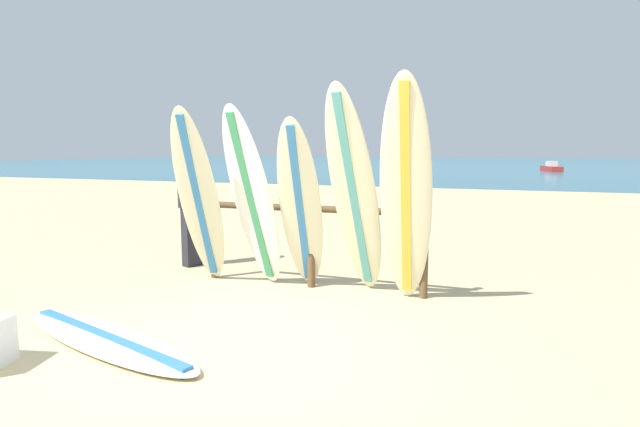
% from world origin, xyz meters
% --- Properties ---
extents(ground_plane, '(120.00, 120.00, 0.00)m').
position_xyz_m(ground_plane, '(0.00, 0.00, 0.00)').
color(ground_plane, '#CCB784').
extents(ocean_water, '(120.00, 80.00, 0.01)m').
position_xyz_m(ocean_water, '(0.00, 58.00, 0.00)').
color(ocean_water, teal).
rests_on(ocean_water, ground).
extents(surfboard_rack, '(2.72, 0.09, 1.08)m').
position_xyz_m(surfboard_rack, '(-0.05, 2.10, 0.70)').
color(surfboard_rack, brown).
rests_on(surfboard_rack, ground).
extents(surfboard_leaning_far_left, '(0.62, 1.01, 2.08)m').
position_xyz_m(surfboard_leaning_far_left, '(-1.27, 1.65, 1.04)').
color(surfboard_leaning_far_left, beige).
rests_on(surfboard_leaning_far_left, ground).
extents(surfboard_leaning_left, '(0.67, 0.90, 2.11)m').
position_xyz_m(surfboard_leaning_left, '(-0.64, 1.77, 1.05)').
color(surfboard_leaning_left, white).
rests_on(surfboard_leaning_left, ground).
extents(surfboard_leaning_center_left, '(0.58, 0.94, 1.96)m').
position_xyz_m(surfboard_leaning_center_left, '(-0.08, 1.83, 0.98)').
color(surfboard_leaning_center_left, beige).
rests_on(surfboard_leaning_center_left, ground).
extents(surfboard_leaning_center, '(0.60, 1.14, 2.27)m').
position_xyz_m(surfboard_leaning_center, '(0.56, 1.78, 1.13)').
color(surfboard_leaning_center, beige).
rests_on(surfboard_leaning_center, ground).
extents(surfboard_leaning_center_right, '(0.58, 0.82, 2.35)m').
position_xyz_m(surfboard_leaning_center_right, '(1.11, 1.74, 1.18)').
color(surfboard_leaning_center_right, beige).
rests_on(surfboard_leaning_center_right, ground).
extents(surfboard_lying_on_sand, '(2.39, 1.20, 0.08)m').
position_xyz_m(surfboard_lying_on_sand, '(-1.04, -0.14, 0.04)').
color(surfboard_lying_on_sand, white).
rests_on(surfboard_lying_on_sand, ground).
extents(beachgoer_standing, '(0.27, 0.33, 1.74)m').
position_xyz_m(beachgoer_standing, '(-2.01, 2.56, 0.96)').
color(beachgoer_standing, '#26262D').
rests_on(beachgoer_standing, ground).
extents(small_boat_offshore, '(1.39, 2.89, 0.71)m').
position_xyz_m(small_boat_offshore, '(5.08, 37.23, 0.26)').
color(small_boat_offshore, '#B22D28').
rests_on(small_boat_offshore, ocean_water).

